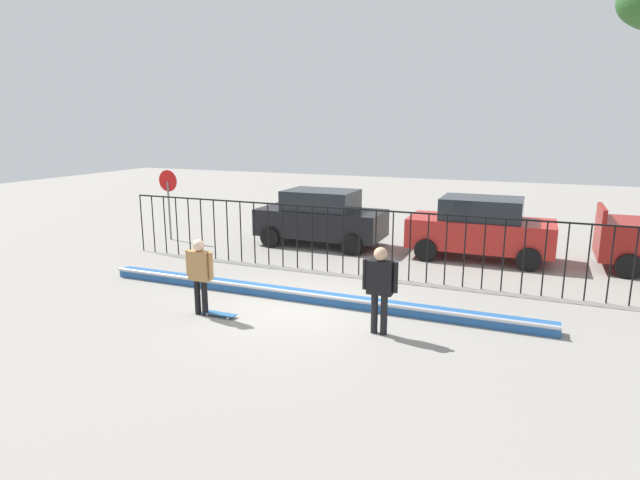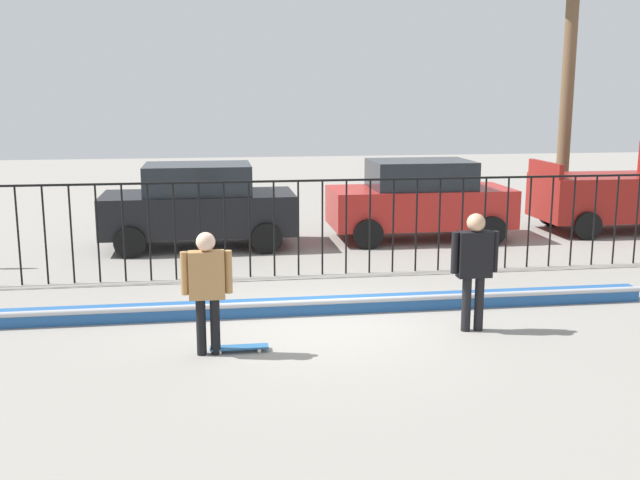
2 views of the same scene
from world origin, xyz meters
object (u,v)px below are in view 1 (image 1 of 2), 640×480
object	(u,v)px
skateboard	(219,314)
skateboarder	(200,270)
stop_sign	(169,195)
camera_operator	(380,282)
parked_car_red	(480,228)
parked_car_black	(321,217)

from	to	relation	value
skateboard	skateboarder	bearing A→B (deg)	-152.23
skateboard	stop_sign	xyz separation A→B (m)	(-5.95, 5.95, 1.56)
camera_operator	stop_sign	xyz separation A→B (m)	(-9.42, 5.53, 0.55)
parked_car_red	parked_car_black	bearing A→B (deg)	-173.89
skateboard	parked_car_black	size ratio (longest dim) A/B	0.19
skateboarder	camera_operator	size ratio (longest dim) A/B	0.95
parked_car_red	stop_sign	xyz separation A→B (m)	(-10.59, -1.44, 0.64)
camera_operator	parked_car_black	distance (m)	7.93
camera_operator	parked_car_red	world-z (taller)	parked_car_red
skateboarder	camera_operator	world-z (taller)	camera_operator
skateboarder	skateboard	distance (m)	1.04
camera_operator	stop_sign	size ratio (longest dim) A/B	0.71
skateboard	parked_car_black	xyz separation A→B (m)	(-0.60, 7.22, 0.91)
skateboarder	parked_car_red	bearing A→B (deg)	55.73
skateboarder	skateboard	xyz separation A→B (m)	(0.41, 0.05, -0.95)
skateboarder	stop_sign	distance (m)	8.19
skateboarder	parked_car_black	distance (m)	7.27
skateboard	parked_car_red	size ratio (longest dim) A/B	0.19
skateboarder	parked_car_black	bearing A→B (deg)	91.37
skateboard	parked_car_red	bearing A→B (deg)	79.21
stop_sign	parked_car_black	bearing A→B (deg)	13.37
stop_sign	parked_car_red	bearing A→B (deg)	7.76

